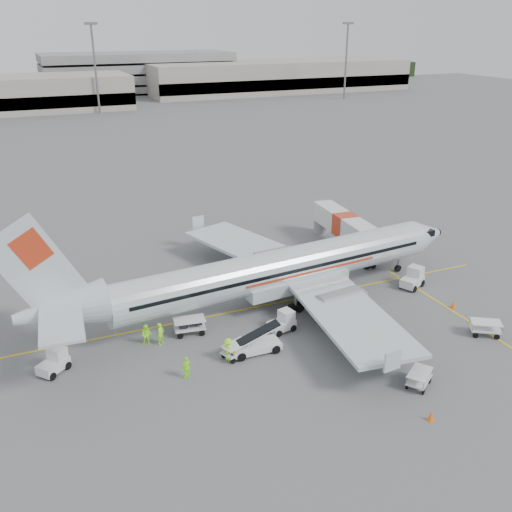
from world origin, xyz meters
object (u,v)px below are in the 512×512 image
object	(u,v)px
tug_fore	(412,278)
tug_mid	(281,322)
jet_bridge	(345,232)
belt_loader	(255,336)
tug_aft	(53,362)
aircraft	(282,243)

from	to	relation	value
tug_fore	tug_mid	xyz separation A→B (m)	(-14.36, -2.46, -0.11)
jet_bridge	tug_mid	bearing A→B (deg)	-132.97
jet_bridge	belt_loader	world-z (taller)	jet_bridge
belt_loader	tug_fore	xyz separation A→B (m)	(17.48, 4.51, -0.42)
jet_bridge	tug_aft	bearing A→B (deg)	-155.36
aircraft	tug_fore	bearing A→B (deg)	-15.35
jet_bridge	tug_aft	world-z (taller)	jet_bridge
jet_bridge	tug_mid	xyz separation A→B (m)	(-13.56, -12.88, -1.13)
aircraft	belt_loader	bearing A→B (deg)	-134.22
belt_loader	tug_mid	size ratio (longest dim) A/B	2.34
belt_loader	tug_mid	bearing A→B (deg)	34.83
aircraft	tug_mid	xyz separation A→B (m)	(-2.12, -4.53, -4.60)
belt_loader	tug_fore	world-z (taller)	belt_loader
jet_bridge	tug_fore	distance (m)	10.50
tug_aft	aircraft	bearing A→B (deg)	-30.55
belt_loader	tug_mid	distance (m)	3.76
aircraft	jet_bridge	bearing A→B (deg)	30.39
aircraft	tug_mid	distance (m)	6.80
tug_mid	aircraft	bearing A→B (deg)	52.50
jet_bridge	belt_loader	xyz separation A→B (m)	(-16.67, -14.93, -0.60)
aircraft	belt_loader	world-z (taller)	aircraft
aircraft	tug_mid	world-z (taller)	aircraft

